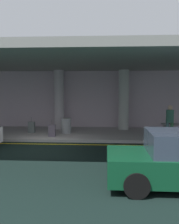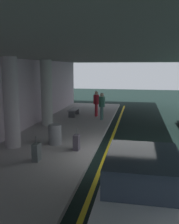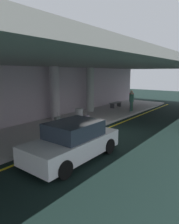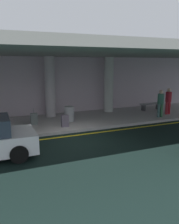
{
  "view_description": "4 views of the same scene",
  "coord_description": "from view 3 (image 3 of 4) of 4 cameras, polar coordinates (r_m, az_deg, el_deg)",
  "views": [
    {
      "loc": [
        2.87,
        -11.14,
        2.62
      ],
      "look_at": [
        2.02,
        2.46,
        1.39
      ],
      "focal_mm": 40.43,
      "sensor_mm": 36.0,
      "label": 1
    },
    {
      "loc": [
        -9.21,
        -0.6,
        3.4
      ],
      "look_at": [
        2.31,
        1.64,
        1.3
      ],
      "focal_mm": 40.39,
      "sensor_mm": 36.0,
      "label": 2
    },
    {
      "loc": [
        -9.59,
        -5.96,
        3.4
      ],
      "look_at": [
        1.13,
        2.27,
        0.77
      ],
      "focal_mm": 32.58,
      "sensor_mm": 36.0,
      "label": 3
    },
    {
      "loc": [
        -3.23,
        -9.51,
        3.4
      ],
      "look_at": [
        1.38,
        1.49,
        0.88
      ],
      "focal_mm": 37.16,
      "sensor_mm": 36.0,
      "label": 4
    }
  ],
  "objects": [
    {
      "name": "lane_stripe_yellow",
      "position": [
        12.09,
        3.11,
        -5.29
      ],
      "size": [
        26.0,
        0.14,
        0.01
      ],
      "primitive_type": "cube",
      "color": "yellow",
      "rests_on": "ground"
    },
    {
      "name": "ceiling_overhang",
      "position": [
        12.87,
        -4.36,
        13.45
      ],
      "size": [
        28.0,
        13.2,
        0.3
      ],
      "primitive_type": "cube",
      "color": "gray",
      "rests_on": "support_column_far_left"
    },
    {
      "name": "traveler_with_luggage",
      "position": [
        18.74,
        11.67,
        3.8
      ],
      "size": [
        0.38,
        0.38,
        1.68
      ],
      "rotation": [
        0.0,
        0.0,
        2.34
      ],
      "color": "maroon",
      "rests_on": "sidewalk"
    },
    {
      "name": "support_column_left_mid",
      "position": [
        14.19,
        -9.7,
        5.11
      ],
      "size": [
        0.63,
        0.63,
        3.65
      ],
      "primitive_type": "cylinder",
      "color": "#B4ABB1",
      "rests_on": "sidewalk"
    },
    {
      "name": "sidewalk",
      "position": [
        13.61,
        -5.69,
        -3.17
      ],
      "size": [
        26.0,
        4.2,
        0.15
      ],
      "primitive_type": "cube",
      "color": "#AFA9AA",
      "rests_on": "ground"
    },
    {
      "name": "ground_plane",
      "position": [
        11.79,
        5.44,
        -5.78
      ],
      "size": [
        60.0,
        60.0,
        0.0
      ],
      "primitive_type": "plane",
      "color": "black"
    },
    {
      "name": "suitcase_upright_primary",
      "position": [
        12.43,
        -8.95,
        -2.78
      ],
      "size": [
        0.36,
        0.22,
        0.9
      ],
      "rotation": [
        0.0,
        0.0,
        0.26
      ],
      "color": "#586060",
      "rests_on": "sidewalk"
    },
    {
      "name": "suitcase_upright_secondary",
      "position": [
        12.72,
        -0.93,
        -2.33
      ],
      "size": [
        0.36,
        0.22,
        0.9
      ],
      "rotation": [
        0.0,
        0.0,
        -0.4
      ],
      "color": "#594F5F",
      "rests_on": "sidewalk"
    },
    {
      "name": "trash_bin_steel",
      "position": [
        13.81,
        -2.96,
        -0.78
      ],
      "size": [
        0.56,
        0.56,
        0.85
      ],
      "primitive_type": "cylinder",
      "color": "gray",
      "rests_on": "sidewalk"
    },
    {
      "name": "support_column_center",
      "position": [
        17.15,
        0.18,
        6.27
      ],
      "size": [
        0.63,
        0.63,
        3.65
      ],
      "primitive_type": "cylinder",
      "color": "#ADB1AC",
      "rests_on": "sidewalk"
    },
    {
      "name": "terminal_back_wall",
      "position": [
        14.9,
        -12.18,
        5.01
      ],
      "size": [
        26.0,
        0.3,
        3.8
      ],
      "primitive_type": "cube",
      "color": "#BBA9B5",
      "rests_on": "ground"
    },
    {
      "name": "person_waiting_for_ride",
      "position": [
        17.57,
        11.7,
        3.33
      ],
      "size": [
        0.38,
        0.38,
        1.68
      ],
      "rotation": [
        0.0,
        0.0,
        5.92
      ],
      "color": "#3B5D5E",
      "rests_on": "sidewalk"
    },
    {
      "name": "bench_metal",
      "position": [
        19.35,
        7.38,
        2.33
      ],
      "size": [
        1.6,
        0.5,
        0.48
      ],
      "color": "slate",
      "rests_on": "sidewalk"
    },
    {
      "name": "car_white",
      "position": [
        8.17,
        -4.65,
        -8.21
      ],
      "size": [
        4.1,
        1.92,
        1.5
      ],
      "rotation": [
        0.0,
        0.0,
        -0.03
      ],
      "color": "white",
      "rests_on": "ground"
    }
  ]
}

